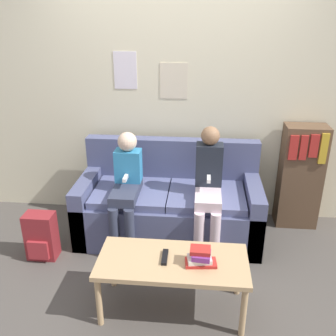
{
  "coord_description": "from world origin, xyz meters",
  "views": [
    {
      "loc": [
        0.3,
        -2.71,
        2.1
      ],
      "look_at": [
        0.0,
        0.38,
        0.77
      ],
      "focal_mm": 40.0,
      "sensor_mm": 36.0,
      "label": 1
    }
  ],
  "objects": [
    {
      "name": "book_stack",
      "position": [
        0.32,
        -0.55,
        0.5
      ],
      "size": [
        0.23,
        0.14,
        0.13
      ],
      "color": "red",
      "rests_on": "coffee_table"
    },
    {
      "name": "person_left",
      "position": [
        -0.38,
        0.32,
        0.61
      ],
      "size": [
        0.24,
        0.55,
        1.07
      ],
      "color": "#33384C",
      "rests_on": "ground_plane"
    },
    {
      "name": "ground_plane",
      "position": [
        0.0,
        0.0,
        0.0
      ],
      "size": [
        10.0,
        10.0,
        0.0
      ],
      "primitive_type": "plane",
      "color": "#4C4742"
    },
    {
      "name": "backpack",
      "position": [
        -1.11,
        0.01,
        0.22
      ],
      "size": [
        0.26,
        0.2,
        0.44
      ],
      "color": "maroon",
      "rests_on": "ground_plane"
    },
    {
      "name": "person_right",
      "position": [
        0.37,
        0.33,
        0.64
      ],
      "size": [
        0.24,
        0.55,
        1.15
      ],
      "color": "silver",
      "rests_on": "ground_plane"
    },
    {
      "name": "bookshelf",
      "position": [
        1.3,
        0.83,
        0.54
      ],
      "size": [
        0.41,
        0.27,
        1.07
      ],
      "color": "brown",
      "rests_on": "ground_plane"
    },
    {
      "name": "wall_back",
      "position": [
        -0.0,
        1.01,
        1.3
      ],
      "size": [
        8.0,
        0.07,
        2.6
      ],
      "color": "beige",
      "rests_on": "ground_plane"
    },
    {
      "name": "couch",
      "position": [
        0.0,
        0.52,
        0.3
      ],
      "size": [
        1.74,
        0.8,
        0.9
      ],
      "color": "#4C5175",
      "rests_on": "ground_plane"
    },
    {
      "name": "coffee_table",
      "position": [
        0.12,
        -0.52,
        0.39
      ],
      "size": [
        1.08,
        0.5,
        0.44
      ],
      "color": "tan",
      "rests_on": "ground_plane"
    },
    {
      "name": "tv_remote",
      "position": [
        0.06,
        -0.51,
        0.45
      ],
      "size": [
        0.04,
        0.17,
        0.02
      ],
      "rotation": [
        0.0,
        0.0,
        0.02
      ],
      "color": "black",
      "rests_on": "coffee_table"
    }
  ]
}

